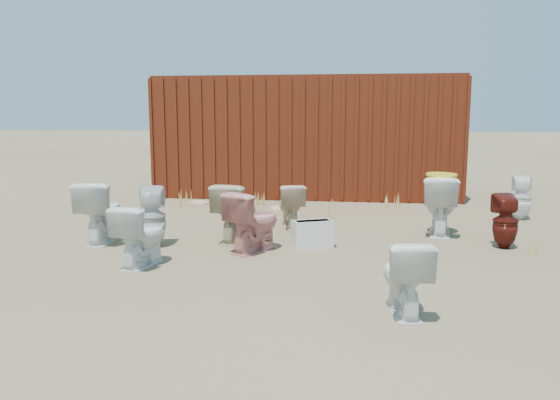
# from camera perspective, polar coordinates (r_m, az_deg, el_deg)

# --- Properties ---
(ground) EXTENTS (100.00, 100.00, 0.00)m
(ground) POSITION_cam_1_polar(r_m,az_deg,el_deg) (6.65, -0.68, -5.48)
(ground) COLOR brown
(ground) RESTS_ON ground
(shipping_container) EXTENTS (6.00, 2.40, 2.40)m
(shipping_container) POSITION_cam_1_polar(r_m,az_deg,el_deg) (11.63, 2.98, 6.66)
(shipping_container) COLOR #541E0E
(shipping_container) RESTS_ON ground
(toilet_front_a) EXTENTS (0.51, 0.82, 0.81)m
(toilet_front_a) POSITION_cam_1_polar(r_m,az_deg,el_deg) (7.46, -18.18, -1.17)
(toilet_front_a) COLOR white
(toilet_front_a) RESTS_ON ground
(toilet_front_pink) EXTENTS (0.73, 0.84, 0.74)m
(toilet_front_pink) POSITION_cam_1_polar(r_m,az_deg,el_deg) (6.63, -2.78, -2.25)
(toilet_front_pink) COLOR #E08881
(toilet_front_pink) RESTS_ON ground
(toilet_front_c) EXTENTS (0.53, 0.75, 0.69)m
(toilet_front_c) POSITION_cam_1_polar(r_m,az_deg,el_deg) (6.18, -14.31, -3.60)
(toilet_front_c) COLOR white
(toilet_front_c) RESTS_ON ground
(toilet_front_maroon) EXTENTS (0.34, 0.34, 0.68)m
(toilet_front_maroon) POSITION_cam_1_polar(r_m,az_deg,el_deg) (7.34, 22.49, -2.08)
(toilet_front_maroon) COLOR #54140E
(toilet_front_maroon) RESTS_ON ground
(toilet_front_e) EXTENTS (0.45, 0.68, 0.65)m
(toilet_front_e) POSITION_cam_1_polar(r_m,az_deg,el_deg) (4.69, 12.85, -7.77)
(toilet_front_e) COLOR white
(toilet_front_e) RESTS_ON ground
(toilet_back_a) EXTENTS (0.43, 0.43, 0.76)m
(toilet_back_a) POSITION_cam_1_polar(r_m,az_deg,el_deg) (7.04, -13.22, -1.74)
(toilet_back_a) COLOR silver
(toilet_back_a) RESTS_ON ground
(toilet_back_beige_left) EXTENTS (0.53, 0.72, 0.66)m
(toilet_back_beige_left) POSITION_cam_1_polar(r_m,az_deg,el_deg) (8.00, 1.08, -0.62)
(toilet_back_beige_left) COLOR beige
(toilet_back_beige_left) RESTS_ON ground
(toilet_back_beige_right) EXTENTS (0.59, 0.84, 0.78)m
(toilet_back_beige_right) POSITION_cam_1_polar(r_m,az_deg,el_deg) (7.18, -4.54, -1.27)
(toilet_back_beige_right) COLOR #C8BA92
(toilet_back_beige_right) RESTS_ON ground
(toilet_back_yellowlid) EXTENTS (0.56, 0.86, 0.83)m
(toilet_back_yellowlid) POSITION_cam_1_polar(r_m,az_deg,el_deg) (7.88, 16.38, -0.52)
(toilet_back_yellowlid) COLOR white
(toilet_back_yellowlid) RESTS_ON ground
(toilet_back_e) EXTENTS (0.38, 0.39, 0.70)m
(toilet_back_e) POSITION_cam_1_polar(r_m,az_deg,el_deg) (9.45, 23.89, 0.22)
(toilet_back_e) COLOR white
(toilet_back_e) RESTS_ON ground
(yellow_lid) EXTENTS (0.42, 0.52, 0.02)m
(yellow_lid) POSITION_cam_1_polar(r_m,az_deg,el_deg) (7.82, 16.52, 2.56)
(yellow_lid) COLOR yellow
(yellow_lid) RESTS_ON toilet_back_yellowlid
(loose_tank) EXTENTS (0.54, 0.38, 0.35)m
(loose_tank) POSITION_cam_1_polar(r_m,az_deg,el_deg) (6.84, 3.41, -3.60)
(loose_tank) COLOR silver
(loose_tank) RESTS_ON ground
(loose_lid_near) EXTENTS (0.55, 0.61, 0.02)m
(loose_lid_near) POSITION_cam_1_polar(r_m,az_deg,el_deg) (9.74, 0.19, -0.79)
(loose_lid_near) COLOR beige
(loose_lid_near) RESTS_ON ground
(loose_lid_far) EXTENTS (0.56, 0.59, 0.02)m
(loose_lid_far) POSITION_cam_1_polar(r_m,az_deg,el_deg) (10.41, -8.46, -0.26)
(loose_lid_far) COLOR beige
(loose_lid_far) RESTS_ON ground
(weed_clump_a) EXTENTS (0.36, 0.36, 0.32)m
(weed_clump_a) POSITION_cam_1_polar(r_m,az_deg,el_deg) (10.07, -9.82, 0.26)
(weed_clump_a) COLOR #AA9644
(weed_clump_a) RESTS_ON ground
(weed_clump_b) EXTENTS (0.32, 0.32, 0.32)m
(weed_clump_b) POSITION_cam_1_polar(r_m,az_deg,el_deg) (8.80, 4.42, -0.90)
(weed_clump_b) COLOR #AA9644
(weed_clump_b) RESTS_ON ground
(weed_clump_c) EXTENTS (0.36, 0.36, 0.32)m
(weed_clump_c) POSITION_cam_1_polar(r_m,az_deg,el_deg) (9.14, 16.86, -0.89)
(weed_clump_c) COLOR #AA9644
(weed_clump_c) RESTS_ON ground
(weed_clump_d) EXTENTS (0.30, 0.30, 0.24)m
(weed_clump_d) POSITION_cam_1_polar(r_m,az_deg,el_deg) (10.02, -2.24, 0.10)
(weed_clump_d) COLOR #AA9644
(weed_clump_d) RESTS_ON ground
(weed_clump_e) EXTENTS (0.34, 0.34, 0.28)m
(weed_clump_e) POSITION_cam_1_polar(r_m,az_deg,el_deg) (10.02, 11.44, 0.03)
(weed_clump_e) COLOR #AA9644
(weed_clump_e) RESTS_ON ground
(weed_clump_f) EXTENTS (0.28, 0.28, 0.23)m
(weed_clump_f) POSITION_cam_1_polar(r_m,az_deg,el_deg) (7.01, 25.57, -4.63)
(weed_clump_f) COLOR #AA9644
(weed_clump_f) RESTS_ON ground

